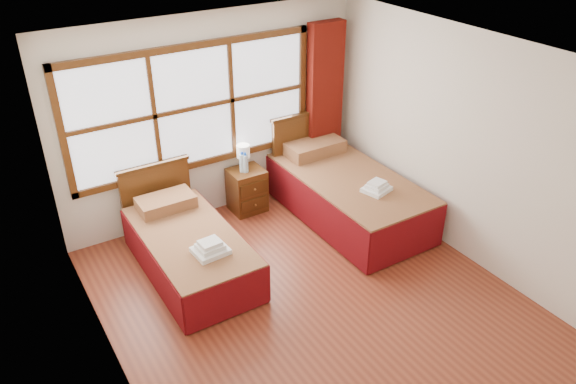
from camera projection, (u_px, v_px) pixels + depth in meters
floor at (311, 300)px, 5.96m from camera, size 4.50×4.50×0.00m
ceiling at (318, 59)px, 4.67m from camera, size 4.50×4.50×0.00m
wall_back at (213, 118)px, 6.98m from camera, size 4.00×0.00×4.00m
wall_left at (104, 262)px, 4.40m from camera, size 0.00×4.50×4.50m
wall_right at (463, 147)px, 6.23m from camera, size 0.00×4.50×4.50m
window at (194, 108)px, 6.73m from camera, size 3.16×0.06×1.56m
curtain at (324, 107)px, 7.67m from camera, size 0.50×0.16×2.30m
bed_left at (188, 248)px, 6.30m from camera, size 0.97×1.99×0.94m
bed_right at (345, 192)px, 7.28m from camera, size 1.16×2.26×1.13m
nightstand at (247, 190)px, 7.43m from camera, size 0.44×0.44×0.59m
towels_left at (210, 248)px, 5.83m from camera, size 0.36×0.32×0.15m
towels_right at (377, 187)px, 6.75m from camera, size 0.37×0.34×0.13m
lamp at (243, 152)px, 7.22m from camera, size 0.17×0.17×0.33m
bottle_near at (242, 163)px, 7.20m from camera, size 0.07×0.07×0.28m
bottle_far at (245, 163)px, 7.19m from camera, size 0.07×0.07×0.27m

